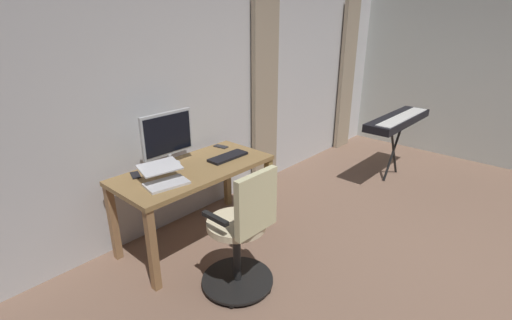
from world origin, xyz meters
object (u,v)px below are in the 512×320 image
(cell_phone_by_monitor, at_px, (135,175))
(piano_keyboard, at_px, (398,121))
(laptop, at_px, (164,177))
(cell_phone_face_up, at_px, (221,147))
(desk, at_px, (195,177))
(computer_keyboard, at_px, (228,157))
(computer_monitor, at_px, (167,136))
(office_chair, at_px, (242,235))

(cell_phone_by_monitor, height_order, piano_keyboard, piano_keyboard)
(laptop, xyz_separation_m, cell_phone_face_up, (-0.89, -0.30, -0.05))
(desk, distance_m, computer_keyboard, 0.38)
(cell_phone_by_monitor, distance_m, piano_keyboard, 3.20)
(computer_monitor, relative_size, cell_phone_by_monitor, 3.50)
(laptop, bearing_deg, computer_keyboard, -167.97)
(office_chair, distance_m, computer_monitor, 1.13)
(desk, xyz_separation_m, laptop, (0.37, 0.08, 0.15))
(desk, relative_size, office_chair, 1.39)
(office_chair, xyz_separation_m, computer_keyboard, (-0.56, -0.73, 0.27))
(cell_phone_by_monitor, distance_m, cell_phone_face_up, 0.96)
(piano_keyboard, bearing_deg, computer_keyboard, -17.03)
(computer_monitor, bearing_deg, laptop, 48.20)
(computer_keyboard, height_order, cell_phone_face_up, computer_keyboard)
(office_chair, bearing_deg, desk, 75.66)
(cell_phone_face_up, bearing_deg, desk, 13.44)
(computer_monitor, bearing_deg, cell_phone_face_up, -179.37)
(laptop, bearing_deg, piano_keyboard, 177.29)
(laptop, height_order, piano_keyboard, laptop)
(laptop, height_order, cell_phone_by_monitor, laptop)
(cell_phone_face_up, bearing_deg, office_chair, 44.47)
(laptop, bearing_deg, office_chair, 112.84)
(computer_monitor, distance_m, piano_keyboard, 2.88)
(desk, distance_m, office_chair, 0.82)
(computer_keyboard, distance_m, piano_keyboard, 2.36)
(computer_keyboard, distance_m, laptop, 0.72)
(desk, height_order, piano_keyboard, piano_keyboard)
(computer_monitor, distance_m, cell_phone_by_monitor, 0.43)
(desk, height_order, cell_phone_by_monitor, cell_phone_by_monitor)
(computer_keyboard, bearing_deg, cell_phone_face_up, -120.91)
(computer_keyboard, relative_size, cell_phone_face_up, 2.75)
(office_chair, xyz_separation_m, cell_phone_by_monitor, (0.24, -1.00, 0.26))
(laptop, relative_size, cell_phone_face_up, 2.57)
(desk, bearing_deg, piano_keyboard, 164.08)
(computer_keyboard, height_order, laptop, laptop)
(office_chair, height_order, cell_phone_face_up, office_chair)
(cell_phone_by_monitor, bearing_deg, desk, 174.21)
(cell_phone_by_monitor, bearing_deg, piano_keyboard, -176.67)
(computer_monitor, bearing_deg, desk, 115.56)
(cell_phone_face_up, distance_m, piano_keyboard, 2.30)
(cell_phone_by_monitor, bearing_deg, computer_monitor, -160.56)
(office_chair, bearing_deg, cell_phone_by_monitor, 103.76)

